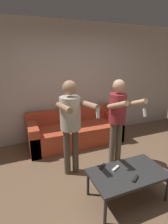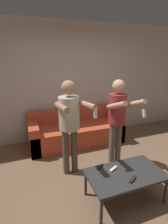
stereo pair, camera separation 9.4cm
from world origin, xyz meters
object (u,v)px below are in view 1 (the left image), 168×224
at_px(remote_near, 135,178).
at_px(couch, 75,131).
at_px(person_standing_left, 71,118).
at_px(coffee_table, 128,175).
at_px(remote_mid, 116,168).
at_px(remote_far, 102,166).
at_px(person_standing_right, 118,114).

bearing_deg(remote_near, couch, 93.00).
xyz_separation_m(couch, remote_near, (0.11, -2.04, 0.17)).
distance_m(person_standing_left, coffee_table, 1.17).
relative_size(remote_mid, remote_far, 1.07).
xyz_separation_m(person_standing_right, remote_near, (-0.33, -0.99, -0.54)).
height_order(couch, coffee_table, couch).
height_order(remote_mid, remote_far, same).
bearing_deg(person_standing_right, remote_far, -135.40).
xyz_separation_m(couch, coffee_table, (0.11, -1.89, 0.12)).
bearing_deg(remote_near, person_standing_left, 118.92).
xyz_separation_m(coffee_table, remote_near, (0.00, -0.16, 0.05)).
bearing_deg(remote_mid, couch, 89.46).
xyz_separation_m(person_standing_left, coffee_table, (0.54, -0.83, -0.62)).
bearing_deg(remote_mid, remote_near, -66.22).
relative_size(person_standing_left, remote_near, 11.05).
relative_size(person_standing_left, person_standing_right, 1.02).
bearing_deg(remote_mid, remote_far, 144.76).
bearing_deg(coffee_table, remote_far, 139.64).
xyz_separation_m(person_standing_right, remote_far, (-0.61, -0.60, -0.54)).
distance_m(person_standing_right, coffee_table, 1.07).
relative_size(coffee_table, remote_far, 7.55).
height_order(remote_near, remote_mid, same).
bearing_deg(person_standing_right, remote_mid, -122.65).
bearing_deg(remote_far, remote_mid, -35.24).
relative_size(couch, coffee_table, 2.02).
bearing_deg(remote_near, remote_far, 125.50).
bearing_deg(remote_near, remote_mid, 113.78).
height_order(coffee_table, remote_near, remote_near).
bearing_deg(person_standing_left, coffee_table, -56.85).
height_order(person_standing_right, remote_mid, person_standing_right).
height_order(person_standing_left, remote_far, person_standing_left).
xyz_separation_m(couch, person_standing_right, (0.44, -1.05, 0.71)).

